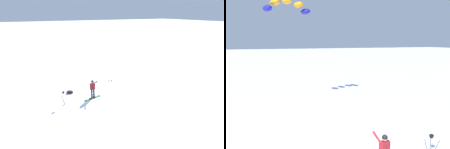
% 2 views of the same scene
% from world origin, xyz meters
% --- Properties ---
extents(ground_plane, '(300.00, 300.00, 0.00)m').
position_xyz_m(ground_plane, '(0.00, 0.00, 0.00)').
color(ground_plane, white).
extents(snowboarder, '(0.65, 0.58, 1.74)m').
position_xyz_m(snowboarder, '(0.81, 0.51, 1.05)').
color(snowboarder, black).
rests_on(snowboarder, ground_plane).
extents(snowboard, '(0.59, 1.74, 0.10)m').
position_xyz_m(snowboard, '(0.98, 0.38, 0.02)').
color(snowboard, '#3F994C').
rests_on(snowboard, ground_plane).
extents(gear_bag_large, '(0.68, 0.80, 0.26)m').
position_xyz_m(gear_bag_large, '(-0.97, -1.22, 0.14)').
color(gear_bag_large, black).
rests_on(gear_bag_large, ground_plane).
extents(camera_tripod, '(0.65, 0.64, 1.23)m').
position_xyz_m(camera_tripod, '(0.90, -2.09, 0.89)').
color(camera_tripod, '#262628').
rests_on(camera_tripod, ground_plane).
extents(ski_poles, '(0.26, 0.31, 1.18)m').
position_xyz_m(ski_poles, '(0.39, 2.49, 0.78)').
color(ski_poles, gray).
rests_on(ski_poles, ground_plane).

